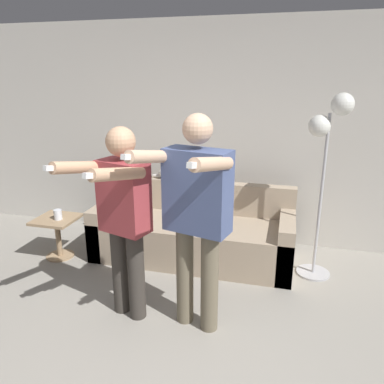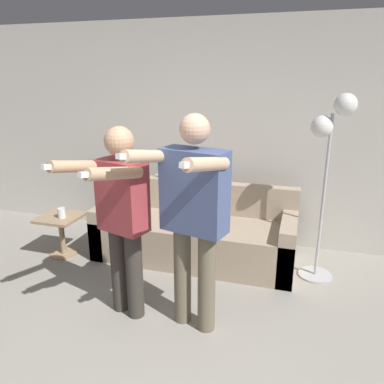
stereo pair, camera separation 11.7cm
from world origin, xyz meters
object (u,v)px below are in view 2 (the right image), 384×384
(couch, at_px, (195,234))
(cat, at_px, (176,173))
(person_left, at_px, (121,212))
(floor_lamp, at_px, (331,141))
(side_table, at_px, (61,227))
(person_right, at_px, (193,210))
(cup, at_px, (62,213))

(couch, relative_size, cat, 4.76)
(person_left, relative_size, cat, 3.53)
(floor_lamp, height_order, side_table, floor_lamp)
(side_table, bearing_deg, person_left, -33.80)
(person_right, distance_m, cup, 1.97)
(floor_lamp, bearing_deg, person_right, -131.25)
(floor_lamp, bearing_deg, person_left, -144.58)
(person_left, height_order, cat, person_left)
(person_left, xyz_separation_m, cup, (-1.15, 0.77, -0.41))
(couch, height_order, person_left, person_left)
(side_table, bearing_deg, cat, 30.97)
(cat, xyz_separation_m, floor_lamp, (1.64, -0.36, 0.51))
(person_right, bearing_deg, couch, 119.32)
(person_left, bearing_deg, floor_lamp, 52.46)
(cup, bearing_deg, couch, 16.16)
(couch, distance_m, person_left, 1.38)
(person_left, relative_size, cup, 14.63)
(person_right, height_order, side_table, person_right)
(couch, xyz_separation_m, cup, (-1.42, -0.41, 0.25))
(couch, height_order, floor_lamp, floor_lamp)
(person_left, bearing_deg, person_right, 17.34)
(cat, relative_size, floor_lamp, 0.25)
(cat, bearing_deg, floor_lamp, -12.49)
(person_right, bearing_deg, cup, 170.08)
(couch, bearing_deg, person_left, -102.93)
(cup, bearing_deg, cat, 33.11)
(cat, height_order, side_table, cat)
(person_left, bearing_deg, side_table, 163.24)
(side_table, bearing_deg, floor_lamp, 6.68)
(floor_lamp, relative_size, side_table, 3.91)
(person_right, height_order, cat, person_right)
(cat, height_order, floor_lamp, floor_lamp)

